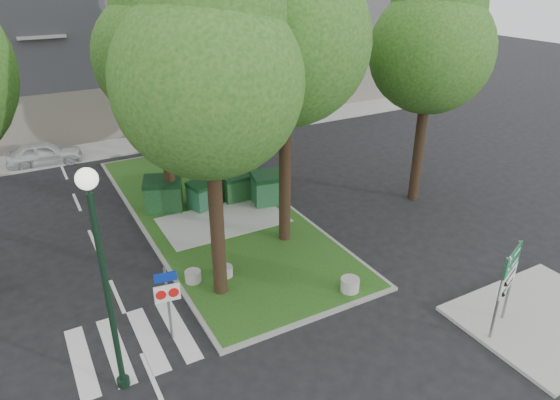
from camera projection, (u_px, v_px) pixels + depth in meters
ground at (300, 323)px, 14.90m from camera, size 120.00×120.00×0.00m
median_island at (214, 212)px, 21.41m from camera, size 6.00×16.00×0.12m
median_kerb at (214, 212)px, 21.41m from camera, size 6.30×16.30×0.10m
sidewalk_corner at (546, 319)px, 14.95m from camera, size 5.00×4.00×0.12m
building_sidewalk at (139, 144)px, 29.48m from camera, size 42.00×3.00×0.12m
zebra_crossing at (163, 334)px, 14.44m from camera, size 5.00×3.00×0.01m
tree_median_near_left at (209, 64)px, 13.15m from camera, size 5.20×5.20×10.53m
tree_median_near_right at (287, 23)px, 15.98m from camera, size 5.60×5.60×11.46m
tree_median_mid at (158, 44)px, 18.65m from camera, size 4.80×4.80×9.99m
tree_street_right at (433, 39)px, 19.87m from camera, size 5.00×5.00×10.06m
dumpster_a at (163, 194)px, 21.22m from camera, size 1.88×1.61×1.47m
dumpster_b at (204, 194)px, 21.51m from camera, size 1.53×1.29×1.21m
dumpster_c at (237, 186)px, 22.23m from camera, size 1.37×0.97×1.26m
dumpster_d at (270, 188)px, 21.85m from camera, size 1.70×1.33×1.43m
bollard_left at (193, 276)px, 16.56m from camera, size 0.54×0.54×0.38m
bollard_right at (350, 284)px, 16.09m from camera, size 0.61×0.61×0.44m
bollard_mid at (225, 271)px, 16.86m from camera, size 0.50×0.50×0.36m
litter_bin at (267, 188)px, 22.56m from camera, size 0.45×0.45×0.79m
street_lamp at (101, 260)px, 11.10m from camera, size 0.47×0.47×5.95m
traffic_sign_pole at (167, 294)px, 13.65m from camera, size 0.71×0.14×2.38m
directional_sign at (508, 277)px, 13.80m from camera, size 1.24×0.53×2.63m
car_white at (44, 153)px, 26.33m from camera, size 3.82×1.78×1.26m
car_silver at (207, 134)px, 29.16m from camera, size 4.23×1.58×1.38m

